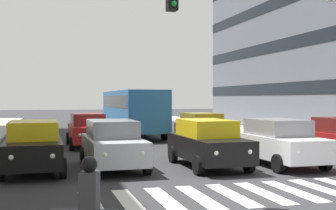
{
  "coord_description": "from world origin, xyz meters",
  "views": [
    {
      "loc": [
        5.57,
        10.35,
        2.49
      ],
      "look_at": [
        1.14,
        -5.17,
        2.25
      ],
      "focal_mm": 46.66,
      "sensor_mm": 36.0,
      "label": 1
    }
  ],
  "objects_px": {
    "car_row2_0": "(88,130)",
    "traffic_light_gantry": "(19,40)",
    "car_4": "(34,146)",
    "car_row2_1": "(202,129)",
    "bus_behind_traffic": "(132,108)",
    "car_3": "(113,144)",
    "car_2": "(208,143)",
    "car_1": "(279,142)"
  },
  "relations": [
    {
      "from": "car_row2_0",
      "to": "traffic_light_gantry",
      "type": "distance_m",
      "value": 13.49
    },
    {
      "from": "car_4",
      "to": "car_row2_1",
      "type": "bearing_deg",
      "value": -143.43
    },
    {
      "from": "bus_behind_traffic",
      "to": "car_row2_1",
      "type": "bearing_deg",
      "value": 108.31
    },
    {
      "from": "car_3",
      "to": "car_row2_1",
      "type": "relative_size",
      "value": 1.0
    },
    {
      "from": "car_2",
      "to": "car_row2_0",
      "type": "height_order",
      "value": "same"
    },
    {
      "from": "car_2",
      "to": "car_3",
      "type": "distance_m",
      "value": 3.43
    },
    {
      "from": "car_4",
      "to": "traffic_light_gantry",
      "type": "relative_size",
      "value": 0.81
    },
    {
      "from": "car_row2_1",
      "to": "bus_behind_traffic",
      "type": "relative_size",
      "value": 0.42
    },
    {
      "from": "car_2",
      "to": "car_row2_0",
      "type": "xyz_separation_m",
      "value": [
        3.54,
        -8.01,
        0.0
      ]
    },
    {
      "from": "car_2",
      "to": "traffic_light_gantry",
      "type": "height_order",
      "value": "traffic_light_gantry"
    },
    {
      "from": "car_row2_0",
      "to": "bus_behind_traffic",
      "type": "relative_size",
      "value": 0.42
    },
    {
      "from": "car_2",
      "to": "car_row2_0",
      "type": "distance_m",
      "value": 8.76
    },
    {
      "from": "car_4",
      "to": "bus_behind_traffic",
      "type": "distance_m",
      "value": 14.74
    },
    {
      "from": "car_row2_1",
      "to": "car_4",
      "type": "bearing_deg",
      "value": 36.57
    },
    {
      "from": "car_3",
      "to": "car_row2_0",
      "type": "bearing_deg",
      "value": -88.84
    },
    {
      "from": "car_1",
      "to": "car_2",
      "type": "distance_m",
      "value": 2.72
    },
    {
      "from": "car_3",
      "to": "traffic_light_gantry",
      "type": "bearing_deg",
      "value": 62.32
    },
    {
      "from": "car_2",
      "to": "traffic_light_gantry",
      "type": "xyz_separation_m",
      "value": [
        6.23,
        4.89,
        2.88
      ]
    },
    {
      "from": "car_4",
      "to": "car_row2_1",
      "type": "height_order",
      "value": "same"
    },
    {
      "from": "car_1",
      "to": "car_row2_0",
      "type": "height_order",
      "value": "same"
    },
    {
      "from": "car_4",
      "to": "car_row2_1",
      "type": "distance_m",
      "value": 10.49
    },
    {
      "from": "car_1",
      "to": "car_4",
      "type": "xyz_separation_m",
      "value": [
        8.75,
        -1.04,
        0.0
      ]
    },
    {
      "from": "car_row2_1",
      "to": "car_2",
      "type": "bearing_deg",
      "value": 71.11
    },
    {
      "from": "car_1",
      "to": "car_3",
      "type": "xyz_separation_m",
      "value": [
        6.08,
        -0.9,
        0.0
      ]
    },
    {
      "from": "car_1",
      "to": "bus_behind_traffic",
      "type": "height_order",
      "value": "bus_behind_traffic"
    },
    {
      "from": "car_2",
      "to": "traffic_light_gantry",
      "type": "bearing_deg",
      "value": 38.14
    },
    {
      "from": "car_4",
      "to": "traffic_light_gantry",
      "type": "distance_m",
      "value": 6.26
    },
    {
      "from": "car_3",
      "to": "bus_behind_traffic",
      "type": "bearing_deg",
      "value": -104.04
    },
    {
      "from": "car_row2_1",
      "to": "traffic_light_gantry",
      "type": "distance_m",
      "value": 14.88
    },
    {
      "from": "car_3",
      "to": "car_row2_0",
      "type": "xyz_separation_m",
      "value": [
        0.15,
        -7.49,
        0.0
      ]
    },
    {
      "from": "car_1",
      "to": "traffic_light_gantry",
      "type": "relative_size",
      "value": 0.81
    },
    {
      "from": "car_4",
      "to": "car_3",
      "type": "bearing_deg",
      "value": 176.97
    },
    {
      "from": "car_4",
      "to": "car_row2_1",
      "type": "xyz_separation_m",
      "value": [
        -8.42,
        -6.25,
        0.0
      ]
    },
    {
      "from": "car_3",
      "to": "car_4",
      "type": "relative_size",
      "value": 1.0
    },
    {
      "from": "car_4",
      "to": "car_row2_0",
      "type": "distance_m",
      "value": 7.77
    },
    {
      "from": "car_1",
      "to": "car_row2_0",
      "type": "xyz_separation_m",
      "value": [
        6.24,
        -8.39,
        0.0
      ]
    },
    {
      "from": "car_3",
      "to": "bus_behind_traffic",
      "type": "distance_m",
      "value": 13.99
    },
    {
      "from": "car_1",
      "to": "car_row2_1",
      "type": "relative_size",
      "value": 1.0
    },
    {
      "from": "car_1",
      "to": "car_3",
      "type": "relative_size",
      "value": 1.0
    },
    {
      "from": "car_1",
      "to": "car_3",
      "type": "bearing_deg",
      "value": -8.41
    },
    {
      "from": "car_1",
      "to": "car_2",
      "type": "height_order",
      "value": "same"
    },
    {
      "from": "car_row2_1",
      "to": "traffic_light_gantry",
      "type": "xyz_separation_m",
      "value": [
        8.59,
        11.8,
        2.88
      ]
    }
  ]
}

